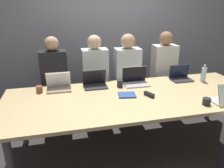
{
  "coord_description": "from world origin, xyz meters",
  "views": [
    {
      "loc": [
        -0.89,
        -2.42,
        1.9
      ],
      "look_at": [
        -0.29,
        0.1,
        0.92
      ],
      "focal_mm": 35.0,
      "sensor_mm": 36.0,
      "label": 1
    }
  ],
  "objects_px": {
    "cup_far_left": "(39,89)",
    "laptop_far_left": "(59,84)",
    "stapler": "(149,95)",
    "cup_far_center": "(120,84)",
    "cup_near_right": "(207,102)",
    "person_far_midleft": "(95,81)",
    "laptop_far_right": "(180,76)",
    "person_far_right": "(163,74)",
    "person_far_center": "(127,80)",
    "bottle_far_right": "(204,74)",
    "laptop_far_center": "(135,79)",
    "laptop_far_midleft": "(95,82)",
    "person_far_left": "(55,84)"
  },
  "relations": [
    {
      "from": "cup_far_center",
      "to": "laptop_far_midleft",
      "type": "height_order",
      "value": "laptop_far_midleft"
    },
    {
      "from": "person_far_midleft",
      "to": "stapler",
      "type": "xyz_separation_m",
      "value": [
        0.54,
        -0.93,
        0.1
      ]
    },
    {
      "from": "stapler",
      "to": "cup_far_left",
      "type": "bearing_deg",
      "value": 137.24
    },
    {
      "from": "laptop_far_right",
      "to": "laptop_far_left",
      "type": "bearing_deg",
      "value": 179.16
    },
    {
      "from": "cup_far_left",
      "to": "laptop_far_left",
      "type": "bearing_deg",
      "value": 12.49
    },
    {
      "from": "cup_far_center",
      "to": "cup_near_right",
      "type": "xyz_separation_m",
      "value": [
        0.83,
        -0.79,
        -0.01
      ]
    },
    {
      "from": "person_far_right",
      "to": "laptop_far_right",
      "type": "bearing_deg",
      "value": -84.29
    },
    {
      "from": "person_far_right",
      "to": "stapler",
      "type": "height_order",
      "value": "person_far_right"
    },
    {
      "from": "person_far_midleft",
      "to": "bottle_far_right",
      "type": "relative_size",
      "value": 5.5
    },
    {
      "from": "person_far_right",
      "to": "cup_far_left",
      "type": "bearing_deg",
      "value": -166.0
    },
    {
      "from": "laptop_far_midleft",
      "to": "laptop_far_left",
      "type": "relative_size",
      "value": 1.01
    },
    {
      "from": "laptop_far_midleft",
      "to": "person_far_left",
      "type": "relative_size",
      "value": 0.23
    },
    {
      "from": "laptop_far_right",
      "to": "person_far_right",
      "type": "relative_size",
      "value": 0.22
    },
    {
      "from": "cup_near_right",
      "to": "person_far_midleft",
      "type": "distance_m",
      "value": 1.71
    },
    {
      "from": "cup_far_center",
      "to": "cup_far_left",
      "type": "relative_size",
      "value": 1.15
    },
    {
      "from": "person_far_center",
      "to": "cup_far_center",
      "type": "xyz_separation_m",
      "value": [
        -0.24,
        -0.45,
        0.11
      ]
    },
    {
      "from": "laptop_far_center",
      "to": "person_far_midleft",
      "type": "height_order",
      "value": "person_far_midleft"
    },
    {
      "from": "laptop_far_center",
      "to": "laptop_far_left",
      "type": "height_order",
      "value": "laptop_far_center"
    },
    {
      "from": "person_far_right",
      "to": "bottle_far_right",
      "type": "relative_size",
      "value": 5.55
    },
    {
      "from": "person_far_right",
      "to": "laptop_far_midleft",
      "type": "bearing_deg",
      "value": -160.29
    },
    {
      "from": "stapler",
      "to": "cup_far_center",
      "type": "bearing_deg",
      "value": 100.13
    },
    {
      "from": "laptop_far_center",
      "to": "cup_far_left",
      "type": "relative_size",
      "value": 4.08
    },
    {
      "from": "cup_far_center",
      "to": "laptop_far_left",
      "type": "distance_m",
      "value": 0.85
    },
    {
      "from": "laptop_far_midleft",
      "to": "person_far_midleft",
      "type": "distance_m",
      "value": 0.44
    },
    {
      "from": "cup_near_right",
      "to": "stapler",
      "type": "bearing_deg",
      "value": 145.6
    },
    {
      "from": "laptop_far_left",
      "to": "cup_far_center",
      "type": "bearing_deg",
      "value": -7.67
    },
    {
      "from": "person_far_left",
      "to": "cup_far_left",
      "type": "xyz_separation_m",
      "value": [
        -0.2,
        -0.49,
        0.12
      ]
    },
    {
      "from": "person_far_center",
      "to": "bottle_far_right",
      "type": "height_order",
      "value": "person_far_center"
    },
    {
      "from": "cup_near_right",
      "to": "laptop_far_left",
      "type": "xyz_separation_m",
      "value": [
        -1.67,
        0.9,
        0.03
      ]
    },
    {
      "from": "laptop_far_left",
      "to": "person_far_center",
      "type": "bearing_deg",
      "value": 17.2
    },
    {
      "from": "person_far_midleft",
      "to": "cup_far_left",
      "type": "distance_m",
      "value": 0.95
    },
    {
      "from": "stapler",
      "to": "laptop_far_midleft",
      "type": "bearing_deg",
      "value": 116.13
    },
    {
      "from": "person_far_right",
      "to": "person_far_center",
      "type": "bearing_deg",
      "value": -170.59
    },
    {
      "from": "cup_far_left",
      "to": "bottle_far_right",
      "type": "bearing_deg",
      "value": -3.17
    },
    {
      "from": "cup_far_center",
      "to": "cup_far_left",
      "type": "distance_m",
      "value": 1.09
    },
    {
      "from": "person_far_center",
      "to": "person_far_right",
      "type": "xyz_separation_m",
      "value": [
        0.7,
        0.12,
        0.0
      ]
    },
    {
      "from": "person_far_center",
      "to": "laptop_far_left",
      "type": "distance_m",
      "value": 1.14
    },
    {
      "from": "laptop_far_right",
      "to": "person_far_right",
      "type": "xyz_separation_m",
      "value": [
        -0.05,
        0.48,
        -0.13
      ]
    },
    {
      "from": "person_far_midleft",
      "to": "cup_near_right",
      "type": "bearing_deg",
      "value": -49.92
    },
    {
      "from": "laptop_far_midleft",
      "to": "bottle_far_right",
      "type": "height_order",
      "value": "bottle_far_right"
    },
    {
      "from": "cup_far_center",
      "to": "person_far_left",
      "type": "bearing_deg",
      "value": 148.61
    },
    {
      "from": "bottle_far_right",
      "to": "person_far_center",
      "type": "bearing_deg",
      "value": 153.15
    },
    {
      "from": "laptop_far_center",
      "to": "person_far_left",
      "type": "height_order",
      "value": "person_far_left"
    },
    {
      "from": "laptop_far_center",
      "to": "cup_near_right",
      "type": "height_order",
      "value": "laptop_far_center"
    },
    {
      "from": "cup_far_left",
      "to": "stapler",
      "type": "height_order",
      "value": "cup_far_left"
    },
    {
      "from": "bottle_far_right",
      "to": "laptop_far_left",
      "type": "bearing_deg",
      "value": 174.94
    },
    {
      "from": "bottle_far_right",
      "to": "person_far_midleft",
      "type": "bearing_deg",
      "value": 158.92
    },
    {
      "from": "cup_near_right",
      "to": "cup_far_left",
      "type": "relative_size",
      "value": 1.06
    },
    {
      "from": "bottle_far_right",
      "to": "person_far_left",
      "type": "distance_m",
      "value": 2.27
    },
    {
      "from": "stapler",
      "to": "person_far_center",
      "type": "bearing_deg",
      "value": 67.99
    }
  ]
}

